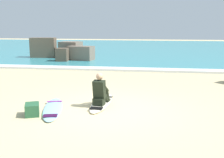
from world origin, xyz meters
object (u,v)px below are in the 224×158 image
surfer_seated (100,92)px  beach_bag (32,109)px  surfboard_spare_near (53,109)px  surfboard_main (102,103)px

surfer_seated → beach_bag: bearing=-146.3°
surfer_seated → surfboard_spare_near: 1.46m
surfer_seated → surfboard_spare_near: surfer_seated is taller
surfboard_main → beach_bag: 2.12m
beach_bag → surfer_seated: bearing=33.7°
surfboard_main → surfboard_spare_near: 1.50m
surfer_seated → surfboard_spare_near: size_ratio=0.41×
surfer_seated → beach_bag: surfer_seated is taller
surfboard_spare_near → beach_bag: (-0.37, -0.54, 0.12)m
surfboard_main → surfer_seated: size_ratio=2.30×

